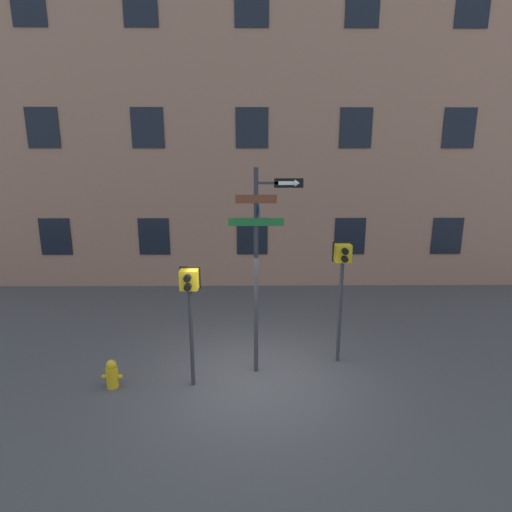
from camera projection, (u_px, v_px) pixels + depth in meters
The scene contains 6 objects.
ground_plane at pixel (253, 379), 8.24m from camera, with size 60.00×60.00×0.00m, color #424244.
building_facade at pixel (252, 70), 13.00m from camera, with size 24.00×0.63×14.51m.
street_sign_pole at pixel (260, 253), 7.95m from camera, with size 1.45×1.01×4.27m.
pedestrian_signal_left at pixel (190, 294), 7.59m from camera, with size 0.40×0.40×2.42m.
pedestrian_signal_right at pixel (342, 270), 8.49m from camera, with size 0.39×0.40×2.71m.
fire_hydrant at pixel (112, 374), 7.88m from camera, with size 0.39×0.23×0.59m.
Camera 1 is at (0.00, -7.43, 4.38)m, focal length 28.00 mm.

